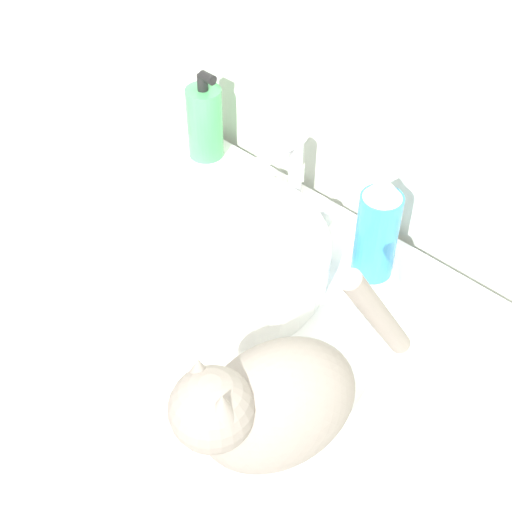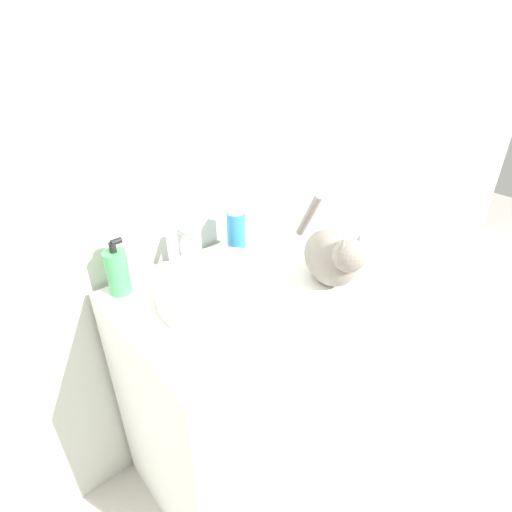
% 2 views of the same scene
% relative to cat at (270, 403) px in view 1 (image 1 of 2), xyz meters
% --- Properties ---
extents(wall_back, '(6.00, 0.05, 2.50)m').
position_rel_cat_xyz_m(wall_back, '(-0.23, 0.49, 0.25)').
color(wall_back, silver).
rests_on(wall_back, ground_plane).
extents(vanity_cabinet, '(0.76, 0.57, 0.90)m').
position_rel_cat_xyz_m(vanity_cabinet, '(-0.23, 0.16, -0.55)').
color(vanity_cabinet, white).
rests_on(vanity_cabinet, ground_plane).
extents(sink_basin, '(0.40, 0.40, 0.05)m').
position_rel_cat_xyz_m(sink_basin, '(-0.30, 0.17, -0.07)').
color(sink_basin, silver).
rests_on(sink_basin, vanity_cabinet).
extents(faucet, '(0.16, 0.11, 0.15)m').
position_rel_cat_xyz_m(faucet, '(-0.30, 0.38, -0.03)').
color(faucet, silver).
rests_on(faucet, vanity_cabinet).
extents(cat, '(0.20, 0.34, 0.27)m').
position_rel_cat_xyz_m(cat, '(0.00, 0.00, 0.00)').
color(cat, gray).
rests_on(cat, vanity_cabinet).
extents(soap_bottle, '(0.07, 0.07, 0.18)m').
position_rel_cat_xyz_m(soap_bottle, '(-0.52, 0.39, -0.02)').
color(soap_bottle, '#4CB266').
rests_on(soap_bottle, vanity_cabinet).
extents(spray_bottle, '(0.07, 0.07, 0.19)m').
position_rel_cat_xyz_m(spray_bottle, '(-0.10, 0.35, -0.01)').
color(spray_bottle, '#338CCC').
rests_on(spray_bottle, vanity_cabinet).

